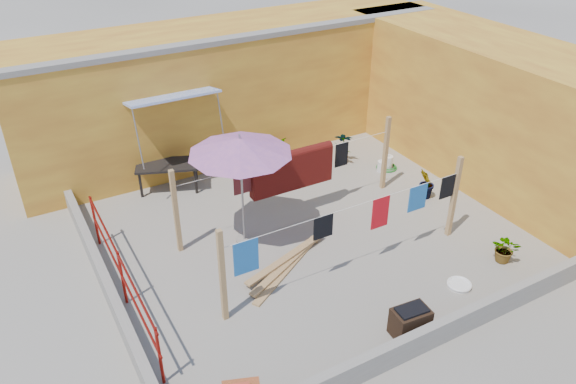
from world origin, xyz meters
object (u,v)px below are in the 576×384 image
object	(u,v)px
brazier	(410,322)
water_jug_a	(388,162)
green_hose	(387,167)
outdoor_table	(168,166)
water_jug_b	(381,166)
plant_back_a	(273,150)
white_basin	(459,285)
patio_umbrella	(240,147)

from	to	relation	value
brazier	water_jug_a	bearing A→B (deg)	55.44
green_hose	water_jug_a	bearing A→B (deg)	-26.57
outdoor_table	water_jug_b	size ratio (longest dim) A/B	5.08
outdoor_table	brazier	distance (m)	6.67
water_jug_b	green_hose	size ratio (longest dim) A/B	0.59
green_hose	outdoor_table	bearing A→B (deg)	161.66
water_jug_b	plant_back_a	xyz separation A→B (m)	(-2.11, 1.73, 0.21)
brazier	green_hose	xyz separation A→B (m)	(3.23, 4.72, -0.23)
water_jug_a	green_hose	bearing A→B (deg)	153.43
brazier	green_hose	distance (m)	5.72
brazier	green_hose	world-z (taller)	brazier
water_jug_b	white_basin	bearing A→B (deg)	-108.97
outdoor_table	water_jug_a	xyz separation A→B (m)	(5.09, -1.69, -0.43)
water_jug_a	plant_back_a	distance (m)	2.90
patio_umbrella	white_basin	bearing A→B (deg)	-48.82
water_jug_b	plant_back_a	size ratio (longest dim) A/B	0.45
water_jug_a	water_jug_b	world-z (taller)	water_jug_a
brazier	outdoor_table	bearing A→B (deg)	106.10
patio_umbrella	outdoor_table	xyz separation A→B (m)	(-0.62, 2.75, -1.53)
brazier	green_hose	size ratio (longest dim) A/B	1.20
outdoor_table	plant_back_a	distance (m)	2.76
outdoor_table	water_jug_b	bearing A→B (deg)	-19.62
brazier	white_basin	size ratio (longest dim) A/B	1.39
water_jug_b	plant_back_a	distance (m)	2.74
water_jug_a	plant_back_a	bearing A→B (deg)	144.24
patio_umbrella	white_basin	distance (m)	4.72
plant_back_a	water_jug_a	bearing A→B (deg)	-35.76
patio_umbrella	white_basin	xyz separation A→B (m)	(2.79, -3.19, -2.09)
brazier	water_jug_b	size ratio (longest dim) A/B	2.02
water_jug_a	plant_back_a	xyz separation A→B (m)	(-2.35, 1.69, 0.18)
brazier	water_jug_a	world-z (taller)	brazier
white_basin	water_jug_b	world-z (taller)	water_jug_b
brazier	green_hose	bearing A→B (deg)	55.62
brazier	water_jug_b	bearing A→B (deg)	57.20
patio_umbrella	water_jug_a	xyz separation A→B (m)	(4.47, 1.06, -1.96)
white_basin	water_jug_a	distance (m)	4.57
patio_umbrella	water_jug_a	bearing A→B (deg)	13.31
outdoor_table	brazier	xyz separation A→B (m)	(1.85, -6.40, -0.34)
brazier	plant_back_a	world-z (taller)	plant_back_a
outdoor_table	green_hose	world-z (taller)	outdoor_table
plant_back_a	brazier	bearing A→B (deg)	-97.97
outdoor_table	water_jug_a	bearing A→B (deg)	-18.37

